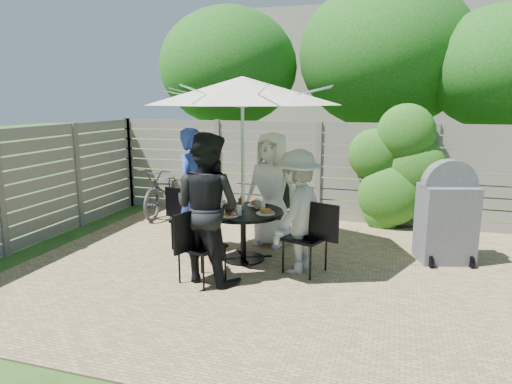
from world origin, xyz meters
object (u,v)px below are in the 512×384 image
(umbrella, at_px, (242,91))
(glass_front, at_px, (239,210))
(plate_back, at_px, (256,204))
(coffee_cup, at_px, (257,204))
(glass_left, at_px, (223,205))
(plate_left, at_px, (222,206))
(glass_right, at_px, (263,206))
(syrup_jug, at_px, (241,204))
(plate_front, at_px, (229,214))
(bicycle, at_px, (166,190))
(person_left, at_px, (195,191))
(person_front, at_px, (207,208))
(chair_back, at_px, (276,225))
(person_right, at_px, (297,212))
(plate_right, at_px, (266,212))
(chair_left, at_px, (189,231))
(bbq_grill, at_px, (446,216))
(person_back, at_px, (272,189))
(patio_table, at_px, (243,226))
(chair_front, at_px, (201,261))
(chair_right, at_px, (306,252))

(umbrella, xyz_separation_m, glass_front, (0.04, -0.28, -1.56))
(plate_back, xyz_separation_m, coffee_cup, (0.07, -0.16, 0.04))
(glass_left, bearing_deg, plate_left, 120.47)
(glass_right, bearing_deg, syrup_jug, 176.47)
(plate_front, relative_size, bicycle, 0.14)
(plate_front, height_order, syrup_jug, syrup_jug)
(person_left, bearing_deg, coffee_cup, -76.69)
(person_front, relative_size, glass_right, 13.35)
(umbrella, bearing_deg, person_left, 166.72)
(chair_back, distance_m, syrup_jug, 1.05)
(person_front, xyz_separation_m, person_right, (1.00, 0.62, -0.12))
(plate_right, distance_m, glass_left, 0.63)
(chair_left, height_order, person_left, person_left)
(plate_back, bearing_deg, chair_back, 76.56)
(glass_front, bearing_deg, plate_front, -149.53)
(glass_left, height_order, glass_front, same)
(person_left, bearing_deg, bbq_grill, -66.97)
(person_front, bearing_deg, glass_front, -100.42)
(person_left, distance_m, plate_right, 1.20)
(chair_back, relative_size, plate_left, 3.69)
(person_front, bearing_deg, person_left, -45.00)
(chair_back, relative_size, person_left, 0.52)
(plate_front, relative_size, bbq_grill, 0.18)
(plate_left, relative_size, bicycle, 0.14)
(person_right, relative_size, coffee_cup, 13.57)
(bbq_grill, bearing_deg, syrup_jug, 178.67)
(person_back, bearing_deg, syrup_jug, -94.40)
(patio_table, relative_size, bicycle, 0.73)
(glass_front, relative_size, syrup_jug, 0.88)
(glass_right, xyz_separation_m, coffee_cup, (-0.13, 0.15, -0.01))
(patio_table, distance_m, chair_front, 0.99)
(chair_back, xyz_separation_m, coffee_cup, (-0.08, -0.75, 0.50))
(plate_right, bearing_deg, bicycle, 141.13)
(person_right, bearing_deg, glass_right, -100.42)
(chair_back, bearing_deg, person_front, 6.06)
(plate_back, height_order, bicycle, bicycle)
(umbrella, height_order, chair_right, umbrella)
(person_left, xyz_separation_m, bbq_grill, (3.51, 0.60, -0.26))
(glass_right, bearing_deg, glass_left, -171.28)
(chair_back, relative_size, bbq_grill, 0.66)
(umbrella, relative_size, bbq_grill, 2.18)
(plate_right, bearing_deg, umbrella, 166.72)
(glass_front, bearing_deg, person_back, 82.22)
(chair_front, relative_size, person_front, 0.52)
(chair_front, xyz_separation_m, bicycle, (-2.11, 3.02, 0.19))
(person_back, relative_size, bicycle, 0.97)
(person_front, bearing_deg, plate_left, -66.55)
(chair_back, height_order, bbq_grill, bbq_grill)
(person_front, bearing_deg, bicycle, -40.14)
(umbrella, relative_size, glass_front, 22.53)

